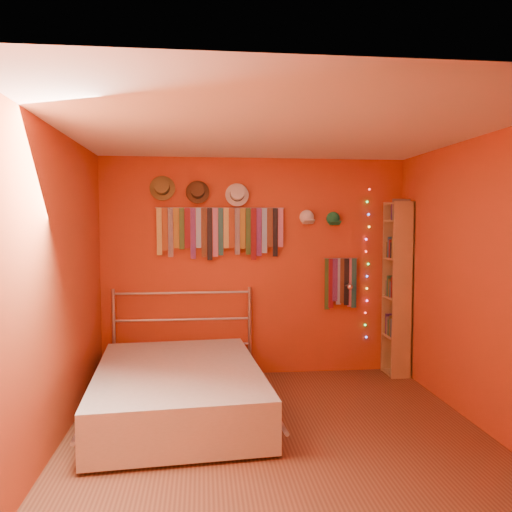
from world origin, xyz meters
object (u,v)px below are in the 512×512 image
object	(u,v)px
tie_rack	(221,230)
bookshelf	(400,287)
reading_lamp	(349,287)
bed	(179,389)

from	to	relation	value
tie_rack	bookshelf	bearing A→B (deg)	-4.31
bookshelf	tie_rack	bearing A→B (deg)	175.69
reading_lamp	bed	bearing A→B (deg)	-153.03
reading_lamp	bookshelf	size ratio (longest dim) A/B	0.14
tie_rack	bed	world-z (taller)	tie_rack
tie_rack	bed	distance (m)	1.87
tie_rack	bookshelf	distance (m)	2.17
bed	bookshelf	bearing A→B (deg)	16.81
reading_lamp	bed	distance (m)	2.26
reading_lamp	bookshelf	xyz separation A→B (m)	(0.61, -0.01, -0.02)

